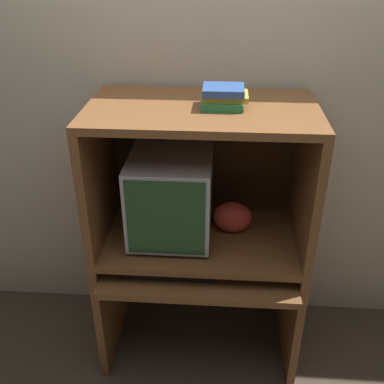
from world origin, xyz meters
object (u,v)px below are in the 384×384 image
Objects in this scene: keyboard at (170,270)px; crt_monitor at (171,195)px; mouse at (230,273)px; book_stack at (224,97)px; snack_bag at (233,217)px.

crt_monitor is at bearing 93.27° from keyboard.
mouse is (0.30, -0.21, -0.31)m from crt_monitor.
keyboard is 6.59× the size of mouse.
book_stack is (0.23, 0.18, 0.82)m from keyboard.
keyboard is at bearing -140.96° from snack_bag.
crt_monitor is 0.34m from snack_bag.
book_stack is (-0.07, -0.06, 0.65)m from snack_bag.
book_stack is at bearing 107.29° from mouse.
crt_monitor is at bearing 175.54° from book_stack.
book_stack is at bearing -4.46° from crt_monitor.
mouse is (0.29, -0.01, 0.00)m from keyboard.
crt_monitor is 2.40× the size of snack_bag.
book_stack reaches higher than snack_bag.
crt_monitor reaches higher than snack_bag.
mouse is 0.30m from snack_bag.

